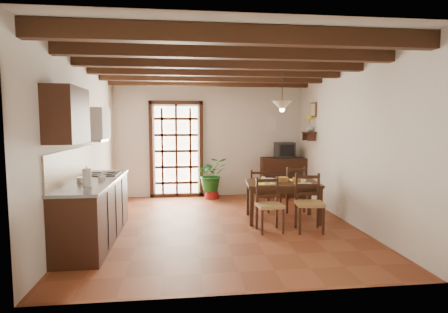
{
  "coord_description": "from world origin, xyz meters",
  "views": [
    {
      "loc": [
        -0.63,
        -5.88,
        1.74
      ],
      "look_at": [
        0.1,
        0.4,
        1.15
      ],
      "focal_mm": 28.0,
      "sensor_mm": 36.0,
      "label": 1
    }
  ],
  "objects": [
    {
      "name": "ground_plane",
      "position": [
        0.0,
        0.0,
        0.0
      ],
      "size": [
        5.0,
        5.0,
        0.0
      ],
      "primitive_type": "plane",
      "color": "brown"
    },
    {
      "name": "room_shell",
      "position": [
        0.0,
        0.0,
        1.82
      ],
      "size": [
        4.52,
        5.02,
        2.81
      ],
      "color": "silver",
      "rests_on": "ground_plane"
    },
    {
      "name": "ceiling_beams",
      "position": [
        0.0,
        0.0,
        2.69
      ],
      "size": [
        4.5,
        4.34,
        0.2
      ],
      "color": "black",
      "rests_on": "room_shell"
    },
    {
      "name": "french_door",
      "position": [
        -0.8,
        2.45,
        1.18
      ],
      "size": [
        1.26,
        0.11,
        2.32
      ],
      "color": "white",
      "rests_on": "ground_plane"
    },
    {
      "name": "kitchen_counter",
      "position": [
        -1.96,
        -0.6,
        0.47
      ],
      "size": [
        0.64,
        2.25,
        1.38
      ],
      "color": "black",
      "rests_on": "ground_plane"
    },
    {
      "name": "upper_cabinet",
      "position": [
        -2.08,
        -1.3,
        1.85
      ],
      "size": [
        0.35,
        0.8,
        0.7
      ],
      "primitive_type": "cube",
      "color": "black",
      "rests_on": "room_shell"
    },
    {
      "name": "range_hood",
      "position": [
        -2.05,
        -0.05,
        1.73
      ],
      "size": [
        0.38,
        0.6,
        0.54
      ],
      "color": "white",
      "rests_on": "room_shell"
    },
    {
      "name": "counter_items",
      "position": [
        -1.95,
        -0.51,
        0.96
      ],
      "size": [
        0.5,
        1.43,
        0.25
      ],
      "color": "black",
      "rests_on": "kitchen_counter"
    },
    {
      "name": "dining_table",
      "position": [
        1.13,
        0.17,
        0.61
      ],
      "size": [
        1.37,
        0.96,
        0.7
      ],
      "rotation": [
        0.0,
        0.0,
        -0.1
      ],
      "color": "#372012",
      "rests_on": "ground_plane"
    },
    {
      "name": "chair_near_left",
      "position": [
        0.74,
        -0.45,
        0.27
      ],
      "size": [
        0.42,
        0.4,
        0.87
      ],
      "rotation": [
        0.0,
        0.0,
        0.05
      ],
      "color": "#A88347",
      "rests_on": "ground_plane"
    },
    {
      "name": "chair_near_right",
      "position": [
        1.39,
        -0.52,
        0.29
      ],
      "size": [
        0.48,
        0.46,
        0.93
      ],
      "rotation": [
        0.0,
        0.0,
        -0.13
      ],
      "color": "#A88347",
      "rests_on": "ground_plane"
    },
    {
      "name": "chair_far_left",
      "position": [
        0.88,
        0.85,
        0.27
      ],
      "size": [
        0.47,
        0.45,
        0.85
      ],
      "rotation": [
        0.0,
        0.0,
        2.9
      ],
      "color": "#A88347",
      "rests_on": "ground_plane"
    },
    {
      "name": "chair_far_right",
      "position": [
        1.53,
        0.79,
        0.28
      ],
      "size": [
        0.46,
        0.44,
        0.91
      ],
      "rotation": [
        0.0,
        0.0,
        3.25
      ],
      "color": "#A88347",
      "rests_on": "ground_plane"
    },
    {
      "name": "table_setting",
      "position": [
        1.13,
        0.17,
        0.68
      ],
      "size": [
        0.94,
        0.62,
        0.09
      ],
      "rotation": [
        0.0,
        0.0,
        -0.1
      ],
      "color": "yellow",
      "rests_on": "dining_table"
    },
    {
      "name": "table_bowl",
      "position": [
        0.91,
        0.24,
        0.73
      ],
      "size": [
        0.27,
        0.27,
        0.05
      ],
      "primitive_type": "imported",
      "rotation": [
        0.0,
        0.0,
        0.32
      ],
      "color": "white",
      "rests_on": "dining_table"
    },
    {
      "name": "sideboard",
      "position": [
        1.77,
        2.23,
        0.47
      ],
      "size": [
        1.13,
        0.57,
        0.93
      ],
      "primitive_type": "cube",
      "rotation": [
        0.0,
        0.0,
        -0.07
      ],
      "color": "black",
      "rests_on": "ground_plane"
    },
    {
      "name": "crt_tv",
      "position": [
        1.77,
        2.22,
        1.12
      ],
      "size": [
        0.44,
        0.41,
        0.36
      ],
      "rotation": [
        0.0,
        0.0,
        0.04
      ],
      "color": "black",
      "rests_on": "sideboard"
    },
    {
      "name": "fuse_box",
      "position": [
        1.5,
        2.48,
        1.75
      ],
      "size": [
        0.25,
        0.03,
        0.32
      ],
      "primitive_type": "cube",
      "color": "white",
      "rests_on": "room_shell"
    },
    {
      "name": "plant_pot",
      "position": [
        0.01,
        2.15,
        0.11
      ],
      "size": [
        0.37,
        0.37,
        0.22
      ],
      "primitive_type": "cone",
      "color": "maroon",
      "rests_on": "ground_plane"
    },
    {
      "name": "potted_plant",
      "position": [
        0.01,
        2.15,
        0.57
      ],
      "size": [
        2.07,
        1.86,
        2.05
      ],
      "primitive_type": "imported",
      "rotation": [
        0.0,
        0.0,
        0.16
      ],
      "color": "#144C19",
      "rests_on": "ground_plane"
    },
    {
      "name": "wall_shelf",
      "position": [
        2.14,
        1.6,
        1.51
      ],
      "size": [
        0.2,
        0.42,
        0.2
      ],
      "color": "black",
      "rests_on": "room_shell"
    },
    {
      "name": "shelf_vase",
      "position": [
        2.14,
        1.6,
        1.65
      ],
      "size": [
        0.15,
        0.15,
        0.15
      ],
      "primitive_type": "imported",
      "color": "#B2BFB2",
      "rests_on": "wall_shelf"
    },
    {
      "name": "shelf_flowers",
      "position": [
        2.14,
        1.6,
        1.86
      ],
      "size": [
        0.14,
        0.14,
        0.36
      ],
      "color": "yellow",
      "rests_on": "shelf_vase"
    },
    {
      "name": "framed_picture",
      "position": [
        2.22,
        1.6,
        2.05
      ],
      "size": [
        0.03,
        0.32,
        0.32
      ],
      "color": "brown",
      "rests_on": "room_shell"
    },
    {
      "name": "pendant_lamp",
      "position": [
        1.13,
        0.27,
        2.08
      ],
      "size": [
        0.36,
        0.36,
        0.84
      ],
      "color": "black",
      "rests_on": "room_shell"
    }
  ]
}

